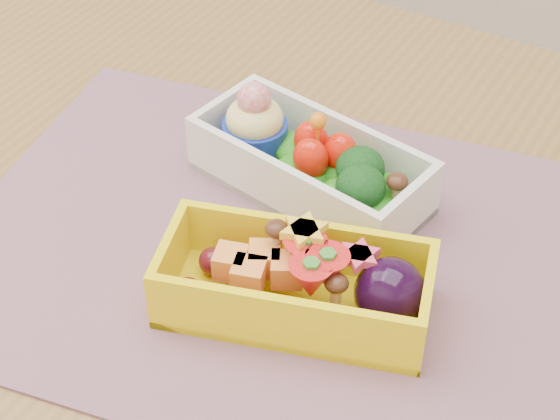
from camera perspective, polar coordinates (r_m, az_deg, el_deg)
The scene contains 4 objects.
table at distance 0.78m, azimuth -3.58°, elevation -7.39°, with size 1.20×0.80×0.75m.
placemat at distance 0.70m, azimuth -0.74°, elevation -2.40°, with size 0.47×0.36×0.00m, color #855C62.
bento_white at distance 0.73m, azimuth 1.83°, elevation 2.86°, with size 0.20×0.11×0.08m.
bento_yellow at distance 0.64m, azimuth 1.30°, elevation -4.53°, with size 0.20×0.13×0.06m.
Camera 1 is at (0.30, -0.42, 1.24)m, focal length 59.27 mm.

